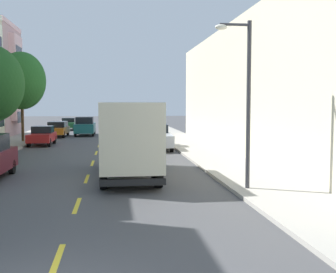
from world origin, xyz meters
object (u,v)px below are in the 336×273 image
object	(u,v)px
parked_hatchback_forest	(68,124)
moving_teal_sedan	(85,126)
street_tree_farthest	(22,81)
parked_hatchback_red	(42,136)
parked_pickup_silver	(156,138)
parked_wagon_orange	(58,129)
parked_hatchback_white	(140,124)
delivery_box_truck	(128,135)
street_lamp	(244,91)
parked_suv_champagne	(146,128)

from	to	relation	value
parked_hatchback_forest	moving_teal_sedan	xyz separation A→B (m)	(2.69, -9.79, 0.23)
street_tree_farthest	parked_hatchback_red	xyz separation A→B (m)	(1.94, -2.30, -4.41)
parked_hatchback_red	moving_teal_sedan	world-z (taller)	moving_teal_sedan
parked_pickup_silver	moving_teal_sedan	world-z (taller)	moving_teal_sedan
street_tree_farthest	parked_wagon_orange	bearing A→B (deg)	73.27
parked_wagon_orange	parked_pickup_silver	world-z (taller)	parked_pickup_silver
parked_hatchback_forest	moving_teal_sedan	distance (m)	10.16
parked_hatchback_white	moving_teal_sedan	bearing A→B (deg)	-129.27
delivery_box_truck	moving_teal_sedan	world-z (taller)	delivery_box_truck
street_lamp	parked_wagon_orange	xyz separation A→B (m)	(-10.33, 28.59, -2.92)
parked_hatchback_white	moving_teal_sedan	world-z (taller)	moving_teal_sedan
parked_hatchback_red	parked_pickup_silver	bearing A→B (deg)	-24.92
street_lamp	parked_wagon_orange	world-z (taller)	street_lamp
delivery_box_truck	parked_pickup_silver	size ratio (longest dim) A/B	1.47
parked_hatchback_forest	moving_teal_sedan	size ratio (longest dim) A/B	0.84
street_lamp	parked_wagon_orange	distance (m)	30.54
street_tree_farthest	street_lamp	bearing A→B (deg)	-60.64
street_tree_farthest	parked_wagon_orange	world-z (taller)	street_tree_farthest
street_tree_farthest	moving_teal_sedan	distance (m)	10.22
parked_hatchback_red	parked_suv_champagne	bearing A→B (deg)	36.30
parked_hatchback_white	parked_wagon_orange	world-z (taller)	same
parked_suv_champagne	moving_teal_sedan	distance (m)	7.24
street_lamp	moving_teal_sedan	distance (m)	31.13
parked_hatchback_white	parked_pickup_silver	world-z (taller)	parked_pickup_silver
street_tree_farthest	delivery_box_truck	bearing A→B (deg)	-65.77
parked_wagon_orange	moving_teal_sedan	size ratio (longest dim) A/B	0.99
street_lamp	parked_hatchback_red	bearing A→B (deg)	117.90
parked_hatchback_white	street_lamp	bearing A→B (deg)	-87.60
parked_suv_champagne	parked_pickup_silver	xyz separation A→B (m)	(0.01, -10.41, -0.16)
delivery_box_truck	parked_wagon_orange	size ratio (longest dim) A/B	1.66
street_tree_farthest	parked_hatchback_forest	world-z (taller)	street_tree_farthest
street_lamp	parked_suv_champagne	distance (m)	26.20
street_lamp	delivery_box_truck	xyz separation A→B (m)	(-4.13, 3.70, -1.84)
parked_suv_champagne	parked_pickup_silver	size ratio (longest dim) A/B	0.90
parked_wagon_orange	street_tree_farthest	bearing A→B (deg)	-106.73
delivery_box_truck	parked_hatchback_red	bearing A→B (deg)	111.46
delivery_box_truck	parked_wagon_orange	xyz separation A→B (m)	(-6.20, 24.89, -1.09)
parked_hatchback_white	parked_hatchback_red	xyz separation A→B (m)	(-8.82, -17.93, 0.00)
parked_hatchback_white	parked_pickup_silver	bearing A→B (deg)	-90.34
street_tree_farthest	parked_hatchback_forest	xyz separation A→B (m)	(1.91, 17.90, -4.41)
parked_hatchback_red	parked_suv_champagne	world-z (taller)	parked_suv_champagne
parked_suv_champagne	parked_hatchback_white	bearing A→B (deg)	89.32
parked_hatchback_forest	parked_wagon_orange	distance (m)	11.23
parked_wagon_orange	moving_teal_sedan	distance (m)	2.98
parked_suv_champagne	parked_pickup_silver	world-z (taller)	parked_suv_champagne
parked_hatchback_forest	parked_hatchback_white	distance (m)	9.13
parked_hatchback_forest	parked_wagon_orange	world-z (taller)	same
street_lamp	parked_pickup_silver	bearing A→B (deg)	96.26
street_tree_farthest	parked_hatchback_forest	bearing A→B (deg)	83.92
parked_hatchback_forest	parked_suv_champagne	size ratio (longest dim) A/B	0.83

